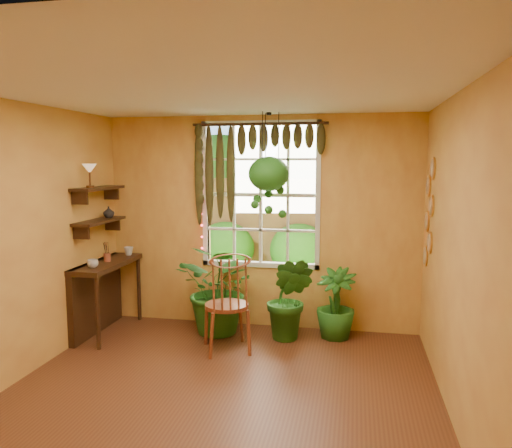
{
  "coord_description": "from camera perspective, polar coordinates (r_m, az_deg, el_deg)",
  "views": [
    {
      "loc": [
        1.18,
        -3.95,
        2.13
      ],
      "look_at": [
        0.16,
        1.15,
        1.47
      ],
      "focal_mm": 35.0,
      "sensor_mm": 36.0,
      "label": 1
    }
  ],
  "objects": [
    {
      "name": "wall_back",
      "position": [
        6.35,
        0.49,
        0.18
      ],
      "size": [
        4.0,
        0.0,
        4.0
      ],
      "primitive_type": "plane",
      "rotation": [
        1.57,
        0.0,
        0.0
      ],
      "color": "#E6B54E",
      "rests_on": "floor"
    },
    {
      "name": "counter_ledge",
      "position": [
        6.54,
        -17.44,
        -7.07
      ],
      "size": [
        0.4,
        1.2,
        0.9
      ],
      "color": "#321A0D",
      "rests_on": "floor"
    },
    {
      "name": "brush_jar",
      "position": [
        6.4,
        -16.68,
        -3.06
      ],
      "size": [
        0.08,
        0.08,
        0.31
      ],
      "color": "brown",
      "rests_on": "counter_ledge"
    },
    {
      "name": "shelf_lower",
      "position": [
        6.37,
        -17.46,
        0.32
      ],
      "size": [
        0.25,
        0.9,
        0.04
      ],
      "primitive_type": "cube",
      "color": "#321A0D",
      "rests_on": "wall_left"
    },
    {
      "name": "wall_right",
      "position": [
        4.1,
        22.65,
        -4.28
      ],
      "size": [
        0.0,
        4.5,
        4.5
      ],
      "primitive_type": "plane",
      "rotation": [
        1.57,
        0.0,
        -1.57
      ],
      "color": "#E6B54E",
      "rests_on": "floor"
    },
    {
      "name": "cup_b",
      "position": [
        6.76,
        -14.35,
        -3.01
      ],
      "size": [
        0.14,
        0.14,
        0.11
      ],
      "primitive_type": "imported",
      "rotation": [
        0.0,
        0.0,
        -0.2
      ],
      "color": "beige",
      "rests_on": "counter_ledge"
    },
    {
      "name": "ceiling",
      "position": [
        4.16,
        -5.51,
        15.08
      ],
      "size": [
        4.5,
        4.5,
        0.0
      ],
      "primitive_type": "plane",
      "rotation": [
        3.14,
        0.0,
        0.0
      ],
      "color": "white",
      "rests_on": "wall_back"
    },
    {
      "name": "windsor_chair",
      "position": [
        5.69,
        -3.29,
        -10.7
      ],
      "size": [
        0.65,
        0.66,
        1.32
      ],
      "rotation": [
        0.0,
        0.0,
        0.44
      ],
      "color": "brown",
      "rests_on": "floor"
    },
    {
      "name": "valance_vine",
      "position": [
        6.24,
        -0.43,
        8.58
      ],
      "size": [
        1.7,
        0.12,
        1.1
      ],
      "color": "#321A0D",
      "rests_on": "window"
    },
    {
      "name": "hanging_basket",
      "position": [
        5.98,
        1.46,
        5.39
      ],
      "size": [
        0.49,
        0.49,
        1.27
      ],
      "color": "black",
      "rests_on": "ceiling"
    },
    {
      "name": "floor",
      "position": [
        4.64,
        -5.08,
        -20.15
      ],
      "size": [
        4.5,
        4.5,
        0.0
      ],
      "primitive_type": "plane",
      "color": "brown",
      "rests_on": "ground"
    },
    {
      "name": "potted_plant_right",
      "position": [
        6.15,
        9.09,
        -8.95
      ],
      "size": [
        0.58,
        0.58,
        0.85
      ],
      "primitive_type": "imported",
      "rotation": [
        0.0,
        0.0,
        -0.26
      ],
      "color": "#1F4813",
      "rests_on": "floor"
    },
    {
      "name": "string_lights",
      "position": [
        6.45,
        -6.27,
        3.81
      ],
      "size": [
        0.03,
        0.03,
        1.54
      ],
      "primitive_type": null,
      "color": "#FF2633",
      "rests_on": "window"
    },
    {
      "name": "wall_plates",
      "position": [
        5.82,
        19.12,
        1.11
      ],
      "size": [
        0.04,
        0.32,
        1.1
      ],
      "primitive_type": null,
      "color": "#FFEBD0",
      "rests_on": "wall_right"
    },
    {
      "name": "shelf_vase",
      "position": [
        6.56,
        -16.48,
        1.32
      ],
      "size": [
        0.16,
        0.16,
        0.14
      ],
      "primitive_type": "imported",
      "rotation": [
        0.0,
        0.0,
        0.21
      ],
      "color": "#B2AD99",
      "rests_on": "shelf_lower"
    },
    {
      "name": "cup_a",
      "position": [
        6.08,
        -18.15,
        -4.33
      ],
      "size": [
        0.16,
        0.16,
        0.1
      ],
      "primitive_type": "imported",
      "rotation": [
        0.0,
        0.0,
        -0.41
      ],
      "color": "silver",
      "rests_on": "counter_ledge"
    },
    {
      "name": "backyard",
      "position": [
        10.89,
        6.29,
        2.72
      ],
      "size": [
        14.0,
        10.0,
        12.0
      ],
      "color": "#235C1A",
      "rests_on": "ground"
    },
    {
      "name": "potted_plant_mid",
      "position": [
        6.0,
        3.86,
        -8.5
      ],
      "size": [
        0.65,
        0.58,
        1.01
      ],
      "primitive_type": "imported",
      "rotation": [
        0.0,
        0.0,
        -0.26
      ],
      "color": "#1F4813",
      "rests_on": "floor"
    },
    {
      "name": "tiffany_lamp",
      "position": [
        6.14,
        -18.5,
        5.87
      ],
      "size": [
        0.17,
        0.17,
        0.28
      ],
      "color": "brown",
      "rests_on": "shelf_upper"
    },
    {
      "name": "window",
      "position": [
        6.35,
        0.55,
        3.35
      ],
      "size": [
        1.52,
        0.1,
        1.86
      ],
      "color": "white",
      "rests_on": "wall_back"
    },
    {
      "name": "shelf_upper",
      "position": [
        6.34,
        -17.59,
        3.91
      ],
      "size": [
        0.25,
        0.9,
        0.04
      ],
      "primitive_type": "cube",
      "color": "#321A0D",
      "rests_on": "wall_left"
    },
    {
      "name": "potted_plant_left",
      "position": [
        6.19,
        -4.02,
        -7.42
      ],
      "size": [
        1.29,
        1.23,
        1.13
      ],
      "primitive_type": "imported",
      "rotation": [
        0.0,
        0.0,
        -0.43
      ],
      "color": "#1F4813",
      "rests_on": "floor"
    }
  ]
}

